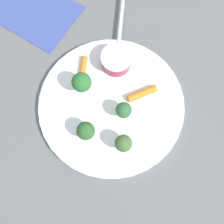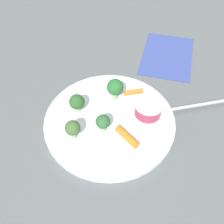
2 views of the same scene
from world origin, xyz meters
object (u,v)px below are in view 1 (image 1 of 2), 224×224
at_px(broccoli_floret_1, 86,131).
at_px(carrot_stick_0, 142,94).
at_px(fork, 119,26).
at_px(napkin, 31,9).
at_px(carrot_stick_1, 83,67).
at_px(sauce_cup, 117,61).
at_px(broccoli_floret_3, 123,143).
at_px(plate, 111,105).
at_px(broccoli_floret_2, 82,82).
at_px(broccoli_floret_0, 124,110).

xyz_separation_m(broccoli_floret_1, carrot_stick_0, (-0.09, -0.09, -0.02)).
xyz_separation_m(fork, napkin, (0.19, -0.03, -0.01)).
bearing_deg(carrot_stick_1, carrot_stick_0, 160.16).
relative_size(sauce_cup, carrot_stick_0, 1.04).
height_order(carrot_stick_0, fork, carrot_stick_0).
bearing_deg(broccoli_floret_3, napkin, -50.57).
height_order(plate, napkin, plate).
relative_size(plate, broccoli_floret_2, 5.19).
bearing_deg(broccoli_floret_3, fork, -82.43).
bearing_deg(plate, broccoli_floret_2, -22.05).
height_order(sauce_cup, broccoli_floret_0, broccoli_floret_0).
height_order(broccoli_floret_3, carrot_stick_0, broccoli_floret_3).
height_order(sauce_cup, broccoli_floret_2, broccoli_floret_2).
xyz_separation_m(broccoli_floret_1, carrot_stick_1, (0.02, -0.13, -0.02)).
distance_m(sauce_cup, carrot_stick_0, 0.08).
relative_size(broccoli_floret_2, fork, 0.27).
bearing_deg(napkin, fork, 171.52).
bearing_deg(broccoli_floret_1, plate, -121.05).
relative_size(broccoli_floret_3, fork, 0.22).
distance_m(sauce_cup, broccoli_floret_3, 0.16).
bearing_deg(fork, broccoli_floret_2, 69.95).
distance_m(broccoli_floret_0, napkin, 0.31).
relative_size(sauce_cup, broccoli_floret_0, 1.49).
relative_size(broccoli_floret_1, fork, 0.21).
bearing_deg(sauce_cup, napkin, -30.00).
distance_m(broccoli_floret_3, carrot_stick_1, 0.17).
distance_m(plate, broccoli_floret_0, 0.04).
height_order(broccoli_floret_1, napkin, broccoli_floret_1).
bearing_deg(broccoli_floret_1, sauce_cup, -105.15).
relative_size(sauce_cup, broccoli_floret_1, 1.42).
xyz_separation_m(sauce_cup, broccoli_floret_2, (0.06, 0.06, 0.02)).
bearing_deg(carrot_stick_0, carrot_stick_1, -19.84).
relative_size(plate, carrot_stick_1, 6.26).
xyz_separation_m(carrot_stick_1, napkin, (0.13, -0.13, -0.02)).
bearing_deg(carrot_stick_0, broccoli_floret_3, 75.75).
relative_size(broccoli_floret_1, napkin, 0.22).
height_order(broccoli_floret_3, fork, broccoli_floret_3).
distance_m(fork, napkin, 0.19).
distance_m(plate, carrot_stick_0, 0.06).
relative_size(broccoli_floret_1, broccoli_floret_2, 0.79).
distance_m(sauce_cup, carrot_stick_1, 0.07).
height_order(plate, sauce_cup, sauce_cup).
height_order(broccoli_floret_1, carrot_stick_1, broccoli_floret_1).
distance_m(broccoli_floret_1, carrot_stick_0, 0.13).
bearing_deg(broccoli_floret_0, broccoli_floret_3, 95.29).
bearing_deg(broccoli_floret_2, plate, 157.95).
distance_m(plate, sauce_cup, 0.09).
height_order(plate, broccoli_floret_3, broccoli_floret_3).
bearing_deg(napkin, sauce_cup, 150.00).
bearing_deg(broccoli_floret_3, broccoli_floret_2, -49.35).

